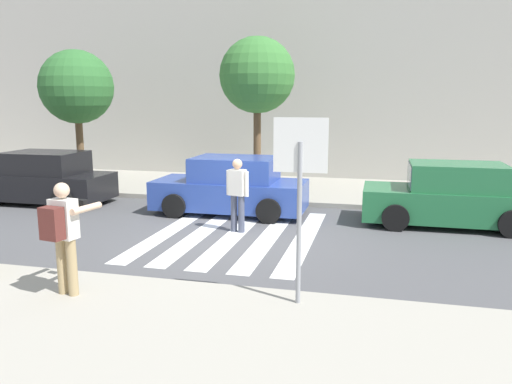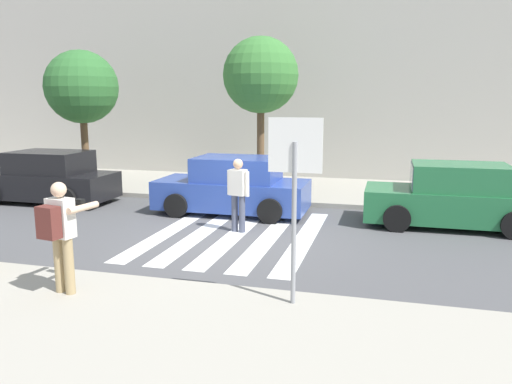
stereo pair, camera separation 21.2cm
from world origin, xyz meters
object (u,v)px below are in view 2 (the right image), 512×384
object	(u,v)px
photographer_with_backpack	(60,228)
parked_car_blue	(233,187)
stop_sign	(295,170)
street_tree_center	(261,76)
parked_car_black	(48,178)
street_tree_west	(81,88)
parked_car_green	(453,197)
pedestrian_crossing	(238,191)

from	to	relation	value
photographer_with_backpack	parked_car_blue	distance (m)	6.54
stop_sign	parked_car_blue	xyz separation A→B (m)	(-2.79, 5.94, -1.37)
street_tree_center	stop_sign	bearing A→B (deg)	-72.57
stop_sign	parked_car_black	world-z (taller)	stop_sign
stop_sign	street_tree_west	size ratio (longest dim) A/B	0.59
photographer_with_backpack	street_tree_west	distance (m)	10.36
street_tree_center	parked_car_green	bearing A→B (deg)	-27.39
parked_car_blue	street_tree_center	distance (m)	4.23
parked_car_black	parked_car_blue	bearing A→B (deg)	0.00
pedestrian_crossing	parked_car_blue	size ratio (longest dim) A/B	0.42
stop_sign	photographer_with_backpack	size ratio (longest dim) A/B	1.55
parked_car_blue	parked_car_green	distance (m)	5.61
stop_sign	parked_car_black	distance (m)	10.59
stop_sign	parked_car_green	world-z (taller)	stop_sign
photographer_with_backpack	parked_car_black	bearing A→B (deg)	128.76
photographer_with_backpack	street_tree_center	size ratio (longest dim) A/B	0.35
photographer_with_backpack	parked_car_green	world-z (taller)	photographer_with_backpack
stop_sign	photographer_with_backpack	distance (m)	3.62
parked_car_black	street_tree_west	bearing A→B (deg)	92.02
photographer_with_backpack	street_tree_west	bearing A→B (deg)	121.51
photographer_with_backpack	parked_car_blue	xyz separation A→B (m)	(0.67, 6.49, -0.44)
stop_sign	street_tree_west	xyz separation A→B (m)	(-8.74, 8.06, 1.36)
street_tree_west	street_tree_center	xyz separation A→B (m)	(5.97, 0.77, 0.34)
pedestrian_crossing	parked_car_blue	distance (m)	1.98
photographer_with_backpack	parked_car_blue	size ratio (longest dim) A/B	0.42
parked_car_green	parked_car_black	bearing A→B (deg)	180.00
parked_car_green	street_tree_center	size ratio (longest dim) A/B	0.84
pedestrian_crossing	parked_car_green	xyz separation A→B (m)	(4.91, 1.84, -0.25)
pedestrian_crossing	parked_car_green	size ratio (longest dim) A/B	0.42
pedestrian_crossing	stop_sign	bearing A→B (deg)	-62.99
photographer_with_backpack	street_tree_center	distance (m)	9.77
street_tree_west	street_tree_center	world-z (taller)	street_tree_center
stop_sign	street_tree_center	distance (m)	9.42
photographer_with_backpack	street_tree_west	world-z (taller)	street_tree_west
stop_sign	parked_car_blue	size ratio (longest dim) A/B	0.65
parked_car_blue	street_tree_center	size ratio (longest dim) A/B	0.84
parked_car_black	parked_car_green	size ratio (longest dim) A/B	1.00
stop_sign	pedestrian_crossing	xyz separation A→B (m)	(-2.09, 4.10, -1.12)
parked_car_black	parked_car_green	bearing A→B (deg)	0.00
pedestrian_crossing	street_tree_center	xyz separation A→B (m)	(-0.69, 4.74, 2.83)
parked_car_blue	street_tree_west	world-z (taller)	street_tree_west
photographer_with_backpack	parked_car_green	distance (m)	9.04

